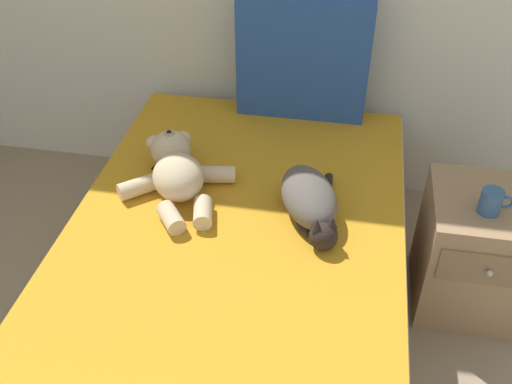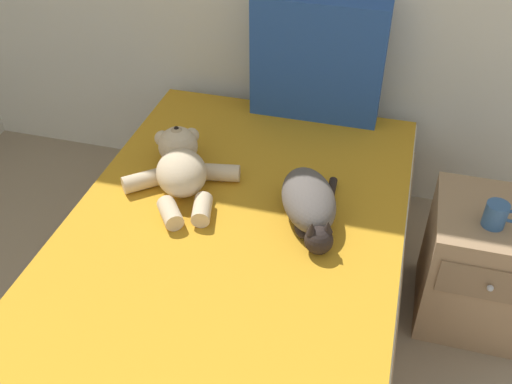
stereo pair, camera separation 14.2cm
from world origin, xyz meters
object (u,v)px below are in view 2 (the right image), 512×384
object	(u,v)px
bed	(227,292)
cell_phone	(176,157)
teddy_bear	(181,166)
nightstand	(480,265)
mug	(496,215)
patterned_cushion	(317,60)
cat	(310,204)

from	to	relation	value
bed	cell_phone	size ratio (longest dim) A/B	12.79
teddy_bear	nightstand	xyz separation A→B (m)	(1.19, 0.08, -0.31)
mug	patterned_cushion	bearing A→B (deg)	140.69
bed	teddy_bear	size ratio (longest dim) A/B	3.89
cat	mug	xyz separation A→B (m)	(0.64, 0.11, 0.00)
cat	cell_phone	bearing A→B (deg)	159.25
cat	cell_phone	world-z (taller)	cat
cat	teddy_bear	size ratio (longest dim) A/B	0.83
cat	teddy_bear	world-z (taller)	teddy_bear
teddy_bear	cell_phone	xyz separation A→B (m)	(-0.08, 0.14, -0.07)
cat	cell_phone	xyz separation A→B (m)	(-0.61, 0.23, -0.07)
teddy_bear	mug	bearing A→B (deg)	0.84
bed	teddy_bear	xyz separation A→B (m)	(-0.27, 0.30, 0.33)
cat	teddy_bear	distance (m)	0.54
bed	nightstand	distance (m)	1.00
mug	teddy_bear	bearing A→B (deg)	-179.16
cat	nightstand	xyz separation A→B (m)	(0.66, 0.17, -0.31)
bed	mug	bearing A→B (deg)	19.28
cell_phone	bed	bearing A→B (deg)	-51.24
patterned_cushion	nightstand	xyz separation A→B (m)	(0.79, -0.56, -0.51)
bed	patterned_cushion	world-z (taller)	patterned_cushion
patterned_cushion	nightstand	distance (m)	1.09
bed	teddy_bear	bearing A→B (deg)	132.36
cell_phone	patterned_cushion	bearing A→B (deg)	45.83
teddy_bear	mug	distance (m)	1.17
bed	patterned_cushion	xyz separation A→B (m)	(0.14, 0.94, 0.53)
cell_phone	cat	bearing A→B (deg)	-20.75
patterned_cushion	bed	bearing A→B (deg)	-98.20
patterned_cushion	cell_phone	world-z (taller)	patterned_cushion
cell_phone	mug	size ratio (longest dim) A/B	1.35
nightstand	cat	bearing A→B (deg)	-165.28
nightstand	patterned_cushion	bearing A→B (deg)	144.51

